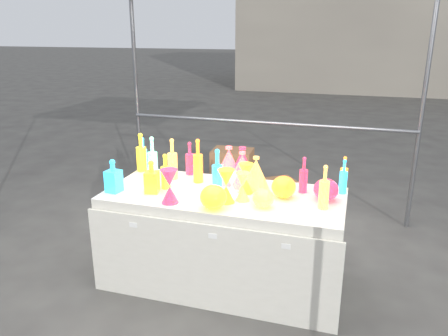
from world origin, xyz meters
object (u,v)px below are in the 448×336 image
(display_table, at_px, (224,238))
(hourglass_0, at_px, (226,186))
(cardboard_box_closed, at_px, (232,164))
(globe_0, at_px, (213,198))
(bottle_0, at_px, (141,152))
(lampshade_0, at_px, (229,164))

(display_table, bearing_deg, hourglass_0, -66.79)
(cardboard_box_closed, xyz_separation_m, globe_0, (0.66, -2.79, 0.63))
(display_table, bearing_deg, globe_0, -86.63)
(bottle_0, xyz_separation_m, lampshade_0, (0.81, -0.05, -0.02))
(lampshade_0, bearing_deg, cardboard_box_closed, 110.97)
(globe_0, bearing_deg, cardboard_box_closed, 103.35)
(cardboard_box_closed, height_order, hourglass_0, hourglass_0)
(bottle_0, relative_size, lampshade_0, 1.15)
(globe_0, bearing_deg, lampshade_0, 95.88)
(bottle_0, height_order, lampshade_0, bottle_0)
(display_table, xyz_separation_m, lampshade_0, (-0.04, 0.27, 0.52))
(globe_0, relative_size, lampshade_0, 0.64)
(globe_0, distance_m, lampshade_0, 0.58)
(display_table, xyz_separation_m, bottle_0, (-0.85, 0.32, 0.54))
(cardboard_box_closed, xyz_separation_m, hourglass_0, (0.71, -2.65, 0.68))
(hourglass_0, bearing_deg, lampshade_0, 104.14)
(hourglass_0, bearing_deg, cardboard_box_closed, 105.04)
(display_table, distance_m, cardboard_box_closed, 2.58)
(display_table, relative_size, hourglass_0, 7.48)
(hourglass_0, bearing_deg, bottle_0, 152.25)
(cardboard_box_closed, bearing_deg, lampshade_0, -77.90)
(lampshade_0, bearing_deg, globe_0, -78.36)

